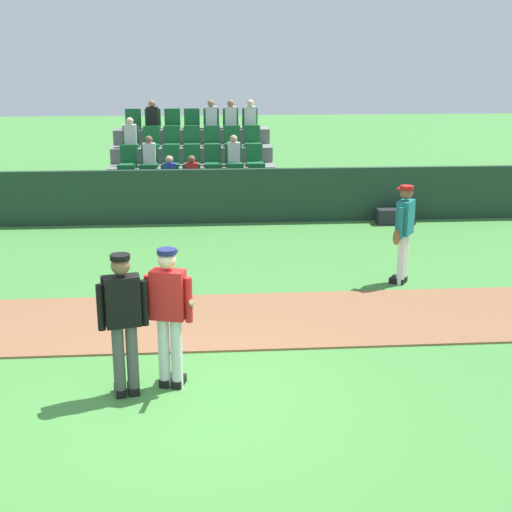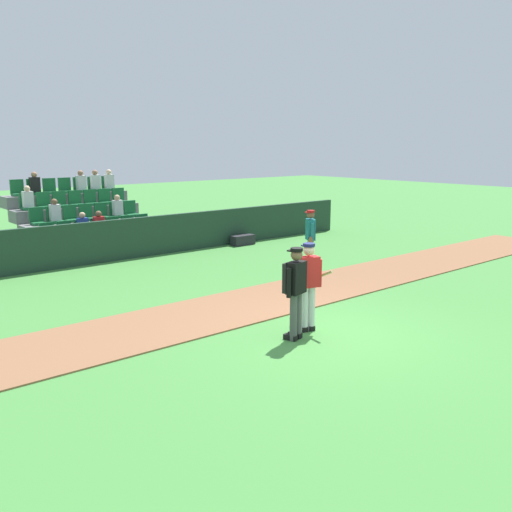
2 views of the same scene
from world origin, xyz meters
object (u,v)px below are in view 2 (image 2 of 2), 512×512
Objects in this scene: runner_teal_jersey at (310,238)px; equipment_bag at (243,240)px; batter_red_jersey at (308,283)px; umpire_home_plate at (295,288)px.

runner_teal_jersey is 1.96× the size of equipment_bag.
equipment_bag is (5.03, 8.27, -0.79)m from batter_red_jersey.
umpire_home_plate is at bearing -138.39° from runner_teal_jersey.
umpire_home_plate and runner_teal_jersey have the same top height.
umpire_home_plate is at bearing -161.75° from batter_red_jersey.
runner_teal_jersey reaches higher than equipment_bag.
batter_red_jersey is 5.44m from runner_teal_jersey.
umpire_home_plate is 1.00× the size of runner_teal_jersey.
runner_teal_jersey is (3.92, 3.78, -0.01)m from batter_red_jersey.
umpire_home_plate is 5.95m from runner_teal_jersey.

